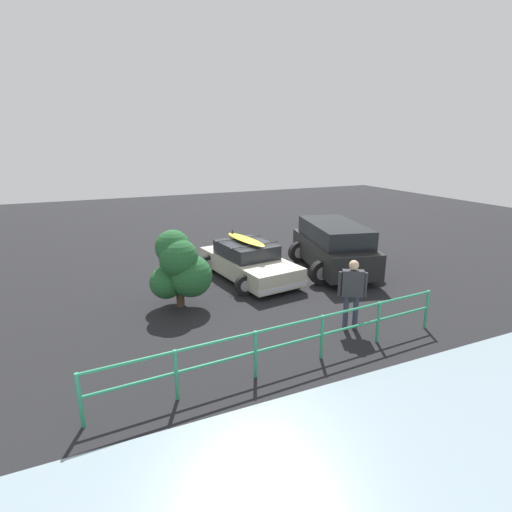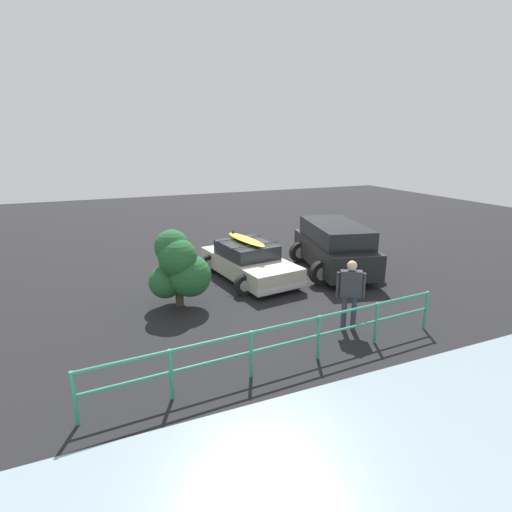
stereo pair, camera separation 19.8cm
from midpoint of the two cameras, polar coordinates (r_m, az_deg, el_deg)
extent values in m
cube|color=black|center=(14.22, 1.20, -2.48)|extent=(44.00, 44.00, 0.02)
cube|color=#B7B29E|center=(13.55, -0.57, -1.32)|extent=(2.30, 4.28, 0.58)
cube|color=#23262B|center=(13.54, -0.93, 0.96)|extent=(1.80, 2.15, 0.46)
cube|color=silver|center=(12.02, 4.26, -4.55)|extent=(1.78, 0.35, 0.14)
cube|color=silver|center=(15.28, -4.36, 0.01)|extent=(1.78, 0.35, 0.14)
cylinder|color=black|center=(13.07, 5.63, -2.75)|extent=(0.64, 0.18, 0.64)
cylinder|color=#99999E|center=(13.07, 5.63, -2.75)|extent=(0.35, 0.19, 0.35)
cylinder|color=black|center=(12.14, -1.19, -4.17)|extent=(0.64, 0.18, 0.64)
cylinder|color=#99999E|center=(12.14, -1.19, -4.17)|extent=(0.35, 0.19, 0.35)
cylinder|color=black|center=(15.07, -0.07, -0.08)|extent=(0.64, 0.18, 0.64)
cylinder|color=#99999E|center=(15.07, -0.07, -0.08)|extent=(0.35, 0.19, 0.35)
cylinder|color=black|center=(14.28, -6.23, -1.12)|extent=(0.64, 0.18, 0.64)
cylinder|color=#99999E|center=(14.28, -6.23, -1.12)|extent=(0.35, 0.19, 0.35)
cylinder|color=black|center=(13.02, 0.25, 1.56)|extent=(1.82, 0.28, 0.03)
cylinder|color=black|center=(13.93, -2.04, 2.52)|extent=(1.82, 0.28, 0.03)
ellipsoid|color=yellow|center=(13.53, -1.03, 2.39)|extent=(0.81, 2.32, 0.09)
cone|color=black|center=(14.28, -2.87, 3.58)|extent=(0.10, 0.10, 0.14)
cube|color=black|center=(14.53, 11.49, 0.49)|extent=(2.70, 4.52, 0.87)
cube|color=black|center=(14.35, 11.66, 3.35)|extent=(2.35, 3.58, 0.62)
cylinder|color=black|center=(16.52, 8.77, 2.88)|extent=(0.74, 0.34, 0.71)
cylinder|color=black|center=(13.87, 16.82, -1.92)|extent=(0.79, 0.22, 0.79)
cylinder|color=#99999E|center=(13.87, 16.82, -1.92)|extent=(0.44, 0.23, 0.44)
cylinder|color=black|center=(13.17, 9.67, -2.40)|extent=(0.79, 0.22, 0.79)
cylinder|color=#99999E|center=(13.17, 9.67, -2.40)|extent=(0.44, 0.23, 0.44)
cylinder|color=black|center=(16.08, 12.86, 0.84)|extent=(0.79, 0.22, 0.79)
cylinder|color=#99999E|center=(16.08, 12.86, 0.84)|extent=(0.44, 0.23, 0.44)
cylinder|color=black|center=(15.47, 6.59, 0.54)|extent=(0.79, 0.22, 0.79)
cylinder|color=#99999E|center=(15.47, 6.59, 0.54)|extent=(0.44, 0.23, 0.44)
cylinder|color=#33384C|center=(10.25, 14.33, -7.94)|extent=(0.13, 0.13, 0.88)
cylinder|color=#33384C|center=(10.22, 12.99, -7.92)|extent=(0.13, 0.13, 0.88)
cube|color=#333338|center=(9.95, 13.95, -3.88)|extent=(0.55, 0.43, 0.66)
sphere|color=#D6A884|center=(9.81, 14.13, -1.34)|extent=(0.24, 0.24, 0.24)
cylinder|color=#333338|center=(10.01, 15.66, -4.06)|extent=(0.09, 0.09, 0.62)
cylinder|color=#333338|center=(9.93, 12.21, -3.98)|extent=(0.09, 0.09, 0.62)
cylinder|color=#2D9366|center=(10.84, 23.54, -7.15)|extent=(0.07, 0.07, 1.00)
cylinder|color=#2D9366|center=(9.74, 17.32, -9.12)|extent=(0.07, 0.07, 1.00)
cylinder|color=#2D9366|center=(8.81, 9.56, -11.40)|extent=(0.07, 0.07, 1.00)
cylinder|color=#2D9366|center=(8.08, 0.02, -13.87)|extent=(0.07, 0.07, 1.00)
cylinder|color=#2D9366|center=(7.61, -11.28, -16.27)|extent=(0.07, 0.07, 1.00)
cylinder|color=#2D9366|center=(7.47, -23.77, -18.16)|extent=(0.07, 0.07, 1.00)
cylinder|color=#2D9366|center=(8.19, 5.10, -9.73)|extent=(7.96, 0.49, 0.06)
cylinder|color=#2D9366|center=(8.39, 5.02, -12.33)|extent=(7.96, 0.49, 0.06)
cylinder|color=#4C3828|center=(11.60, -10.38, -5.74)|extent=(0.23, 0.23, 0.53)
sphere|color=#235B2D|center=(11.17, -11.41, 1.26)|extent=(0.97, 0.97, 0.97)
sphere|color=#235B2D|center=(11.72, -11.01, -1.17)|extent=(0.92, 0.92, 0.92)
sphere|color=#235B2D|center=(11.02, -10.62, -0.22)|extent=(1.06, 1.06, 1.06)
sphere|color=#235B2D|center=(11.41, -12.32, -3.63)|extent=(0.93, 0.93, 0.93)
sphere|color=#235B2D|center=(11.20, -8.89, -2.80)|extent=(1.18, 1.18, 1.18)
camera|label=1|loc=(0.10, -89.56, 0.13)|focal=28.00mm
camera|label=2|loc=(0.10, 90.44, -0.13)|focal=28.00mm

